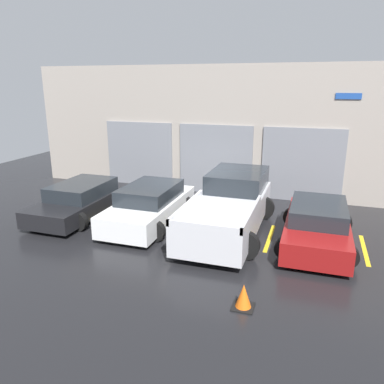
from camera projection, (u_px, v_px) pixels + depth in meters
ground_plane at (199, 215)px, 13.61m from camera, size 28.00×28.00×0.00m
shophouse_building at (222, 132)px, 15.86m from camera, size 17.45×0.68×5.37m
pickup_truck at (230, 206)px, 12.07m from camera, size 2.57×5.38×1.71m
sedan_white at (150, 206)px, 12.70m from camera, size 2.21×4.30×1.32m
sedan_side at (82, 200)px, 13.54m from camera, size 2.24×4.37×1.19m
van_right at (317, 225)px, 11.06m from camera, size 2.17×4.21×1.24m
parking_stripe_far_left at (51, 211)px, 14.08m from camera, size 0.12×2.20×0.01m
parking_stripe_left at (115, 219)px, 13.26m from camera, size 0.12×2.20×0.01m
parking_stripe_centre at (187, 228)px, 12.43m from camera, size 0.12×2.20×0.01m
parking_stripe_right at (270, 238)px, 11.61m from camera, size 0.12×2.20×0.01m
parking_stripe_far_right at (364, 250)px, 10.79m from camera, size 0.12×2.20×0.01m
traffic_cone at (243, 297)px, 7.95m from camera, size 0.47×0.47×0.55m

